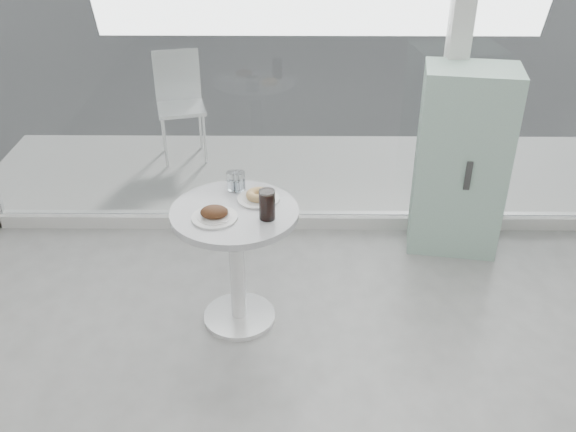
{
  "coord_description": "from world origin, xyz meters",
  "views": [
    {
      "loc": [
        -0.18,
        -1.18,
        2.55
      ],
      "look_at": [
        -0.2,
        1.7,
        0.85
      ],
      "focal_mm": 40.0,
      "sensor_mm": 36.0,
      "label": 1
    }
  ],
  "objects_px": {
    "patio_chair": "(180,98)",
    "cola_glass": "(267,205)",
    "water_tumbler_a": "(233,182)",
    "main_table": "(236,243)",
    "plate_fritter": "(215,214)",
    "water_tumbler_b": "(239,182)",
    "plate_donut": "(258,196)",
    "mint_cabinet": "(461,162)"
  },
  "relations": [
    {
      "from": "main_table",
      "to": "cola_glass",
      "type": "xyz_separation_m",
      "value": [
        0.19,
        -0.09,
        0.3
      ]
    },
    {
      "from": "main_table",
      "to": "patio_chair",
      "type": "distance_m",
      "value": 2.39
    },
    {
      "from": "water_tumbler_a",
      "to": "cola_glass",
      "type": "relative_size",
      "value": 0.67
    },
    {
      "from": "water_tumbler_a",
      "to": "water_tumbler_b",
      "type": "bearing_deg",
      "value": -13.46
    },
    {
      "from": "water_tumbler_a",
      "to": "cola_glass",
      "type": "distance_m",
      "value": 0.39
    },
    {
      "from": "plate_fritter",
      "to": "water_tumbler_b",
      "type": "relative_size",
      "value": 2.12
    },
    {
      "from": "cola_glass",
      "to": "plate_fritter",
      "type": "bearing_deg",
      "value": -179.42
    },
    {
      "from": "mint_cabinet",
      "to": "plate_fritter",
      "type": "height_order",
      "value": "mint_cabinet"
    },
    {
      "from": "water_tumbler_b",
      "to": "cola_glass",
      "type": "relative_size",
      "value": 0.7
    },
    {
      "from": "mint_cabinet",
      "to": "patio_chair",
      "type": "xyz_separation_m",
      "value": [
        -2.14,
        1.42,
        -0.08
      ]
    },
    {
      "from": "patio_chair",
      "to": "water_tumbler_a",
      "type": "bearing_deg",
      "value": -86.2
    },
    {
      "from": "main_table",
      "to": "mint_cabinet",
      "type": "bearing_deg",
      "value": 30.65
    },
    {
      "from": "main_table",
      "to": "water_tumbler_b",
      "type": "relative_size",
      "value": 6.47
    },
    {
      "from": "plate_fritter",
      "to": "water_tumbler_a",
      "type": "height_order",
      "value": "water_tumbler_a"
    },
    {
      "from": "mint_cabinet",
      "to": "patio_chair",
      "type": "relative_size",
      "value": 1.41
    },
    {
      "from": "main_table",
      "to": "plate_fritter",
      "type": "relative_size",
      "value": 3.05
    },
    {
      "from": "main_table",
      "to": "plate_donut",
      "type": "xyz_separation_m",
      "value": [
        0.13,
        0.12,
        0.24
      ]
    },
    {
      "from": "cola_glass",
      "to": "plate_donut",
      "type": "bearing_deg",
      "value": 105.8
    },
    {
      "from": "main_table",
      "to": "water_tumbler_a",
      "type": "bearing_deg",
      "value": 96.34
    },
    {
      "from": "main_table",
      "to": "patio_chair",
      "type": "xyz_separation_m",
      "value": [
        -0.67,
        2.29,
        0.03
      ]
    },
    {
      "from": "main_table",
      "to": "cola_glass",
      "type": "bearing_deg",
      "value": -25.39
    },
    {
      "from": "patio_chair",
      "to": "cola_glass",
      "type": "height_order",
      "value": "patio_chair"
    },
    {
      "from": "main_table",
      "to": "water_tumbler_b",
      "type": "distance_m",
      "value": 0.36
    },
    {
      "from": "plate_donut",
      "to": "water_tumbler_b",
      "type": "xyz_separation_m",
      "value": [
        -0.12,
        0.11,
        0.03
      ]
    },
    {
      "from": "main_table",
      "to": "plate_fritter",
      "type": "height_order",
      "value": "plate_fritter"
    },
    {
      "from": "water_tumbler_a",
      "to": "water_tumbler_b",
      "type": "relative_size",
      "value": 0.95
    },
    {
      "from": "plate_fritter",
      "to": "water_tumbler_b",
      "type": "xyz_separation_m",
      "value": [
        0.11,
        0.32,
        0.03
      ]
    },
    {
      "from": "main_table",
      "to": "water_tumbler_a",
      "type": "relative_size",
      "value": 6.79
    },
    {
      "from": "plate_donut",
      "to": "water_tumbler_a",
      "type": "bearing_deg",
      "value": 142.47
    },
    {
      "from": "mint_cabinet",
      "to": "cola_glass",
      "type": "height_order",
      "value": "mint_cabinet"
    },
    {
      "from": "plate_donut",
      "to": "cola_glass",
      "type": "relative_size",
      "value": 1.44
    },
    {
      "from": "plate_fritter",
      "to": "plate_donut",
      "type": "bearing_deg",
      "value": 43.11
    },
    {
      "from": "patio_chair",
      "to": "water_tumbler_b",
      "type": "height_order",
      "value": "patio_chair"
    },
    {
      "from": "water_tumbler_a",
      "to": "cola_glass",
      "type": "xyz_separation_m",
      "value": [
        0.21,
        -0.33,
        0.03
      ]
    },
    {
      "from": "water_tumbler_b",
      "to": "plate_fritter",
      "type": "bearing_deg",
      "value": -108.34
    },
    {
      "from": "plate_fritter",
      "to": "plate_donut",
      "type": "xyz_separation_m",
      "value": [
        0.22,
        0.21,
        -0.01
      ]
    },
    {
      "from": "water_tumbler_a",
      "to": "water_tumbler_b",
      "type": "distance_m",
      "value": 0.04
    },
    {
      "from": "patio_chair",
      "to": "cola_glass",
      "type": "relative_size",
      "value": 5.52
    },
    {
      "from": "main_table",
      "to": "plate_fritter",
      "type": "bearing_deg",
      "value": -136.34
    },
    {
      "from": "plate_fritter",
      "to": "water_tumbler_a",
      "type": "distance_m",
      "value": 0.34
    },
    {
      "from": "cola_glass",
      "to": "water_tumbler_b",
      "type": "bearing_deg",
      "value": 119.14
    },
    {
      "from": "water_tumbler_b",
      "to": "plate_donut",
      "type": "bearing_deg",
      "value": -42.96
    }
  ]
}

